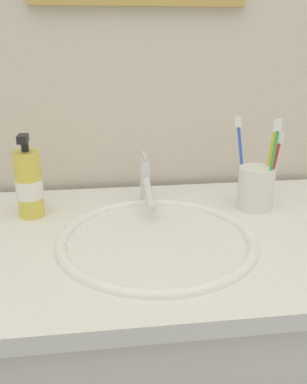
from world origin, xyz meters
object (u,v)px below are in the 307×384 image
(toothbrush_yellow, at_px, (269,158))
(toothbrush_green, at_px, (273,160))
(faucet, at_px, (145,185))
(toothbrush_red, at_px, (274,165))
(toothbrush_blue, at_px, (241,155))
(toothbrush_cup, at_px, (256,188))
(soap_dispenser, at_px, (29,184))

(toothbrush_yellow, distance_m, toothbrush_green, 0.03)
(faucet, xyz_separation_m, toothbrush_red, (0.28, -0.06, 0.05))
(faucet, bearing_deg, toothbrush_blue, -1.46)
(toothbrush_cup, distance_m, toothbrush_yellow, 0.07)
(soap_dispenser, bearing_deg, toothbrush_green, -4.40)
(faucet, distance_m, toothbrush_green, 0.29)
(toothbrush_red, bearing_deg, toothbrush_green, -134.62)
(faucet, distance_m, toothbrush_blue, 0.23)
(toothbrush_cup, relative_size, toothbrush_yellow, 0.50)
(faucet, xyz_separation_m, toothbrush_blue, (0.22, -0.01, 0.07))
(faucet, relative_size, toothbrush_red, 0.97)
(toothbrush_yellow, bearing_deg, faucet, 172.45)
(toothbrush_cup, relative_size, toothbrush_green, 0.47)
(faucet, bearing_deg, toothbrush_green, -13.88)
(toothbrush_red, bearing_deg, toothbrush_cup, 156.66)
(faucet, bearing_deg, toothbrush_cup, -10.32)
(toothbrush_green, bearing_deg, faucet, 166.12)
(toothbrush_cup, distance_m, toothbrush_red, 0.07)
(toothbrush_blue, bearing_deg, toothbrush_green, -50.63)
(toothbrush_yellow, height_order, toothbrush_blue, toothbrush_blue)
(faucet, xyz_separation_m, toothbrush_yellow, (0.28, -0.04, 0.07))
(faucet, relative_size, toothbrush_green, 0.83)
(toothbrush_red, bearing_deg, toothbrush_yellow, 97.20)
(faucet, height_order, toothbrush_red, toothbrush_red)
(toothbrush_green, distance_m, soap_dispenser, 0.54)
(toothbrush_red, height_order, toothbrush_green, toothbrush_green)
(faucet, bearing_deg, toothbrush_red, -11.87)
(faucet, distance_m, toothbrush_red, 0.29)
(toothbrush_yellow, relative_size, toothbrush_green, 0.95)
(toothbrush_blue, bearing_deg, toothbrush_cup, -55.45)
(toothbrush_yellow, distance_m, toothbrush_blue, 0.06)
(toothbrush_red, bearing_deg, faucet, 168.13)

